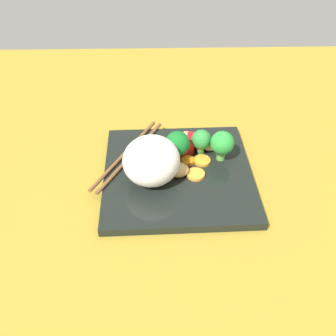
{
  "coord_description": "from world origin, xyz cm",
  "views": [
    {
      "loc": [
        -3.02,
        -50.06,
        45.72
      ],
      "look_at": [
        -1.78,
        -1.51,
        3.47
      ],
      "focal_mm": 40.72,
      "sensor_mm": 36.0,
      "label": 1
    }
  ],
  "objects_px": {
    "rice_mound": "(151,161)",
    "chopstick_pair": "(128,154)",
    "carrot_slice_2": "(202,161)",
    "broccoli_floret_2": "(222,144)",
    "square_plate": "(178,174)"
  },
  "relations": [
    {
      "from": "rice_mound",
      "to": "chopstick_pair",
      "type": "bearing_deg",
      "value": 124.06
    },
    {
      "from": "carrot_slice_2",
      "to": "broccoli_floret_2",
      "type": "bearing_deg",
      "value": 8.34
    },
    {
      "from": "broccoli_floret_2",
      "to": "carrot_slice_2",
      "type": "height_order",
      "value": "broccoli_floret_2"
    },
    {
      "from": "rice_mound",
      "to": "broccoli_floret_2",
      "type": "bearing_deg",
      "value": 21.47
    },
    {
      "from": "square_plate",
      "to": "broccoli_floret_2",
      "type": "bearing_deg",
      "value": 19.89
    },
    {
      "from": "square_plate",
      "to": "rice_mound",
      "type": "distance_m",
      "value": 0.07
    },
    {
      "from": "carrot_slice_2",
      "to": "chopstick_pair",
      "type": "xyz_separation_m",
      "value": [
        -0.13,
        0.02,
        0.0
      ]
    },
    {
      "from": "square_plate",
      "to": "broccoli_floret_2",
      "type": "relative_size",
      "value": 4.28
    },
    {
      "from": "carrot_slice_2",
      "to": "rice_mound",
      "type": "bearing_deg",
      "value": -154.06
    },
    {
      "from": "rice_mound",
      "to": "chopstick_pair",
      "type": "height_order",
      "value": "rice_mound"
    },
    {
      "from": "square_plate",
      "to": "broccoli_floret_2",
      "type": "xyz_separation_m",
      "value": [
        0.08,
        0.03,
        0.04
      ]
    },
    {
      "from": "square_plate",
      "to": "chopstick_pair",
      "type": "height_order",
      "value": "chopstick_pair"
    },
    {
      "from": "square_plate",
      "to": "carrot_slice_2",
      "type": "bearing_deg",
      "value": 27.71
    },
    {
      "from": "rice_mound",
      "to": "broccoli_floret_2",
      "type": "distance_m",
      "value": 0.13
    },
    {
      "from": "rice_mound",
      "to": "broccoli_floret_2",
      "type": "relative_size",
      "value": 1.6
    }
  ]
}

